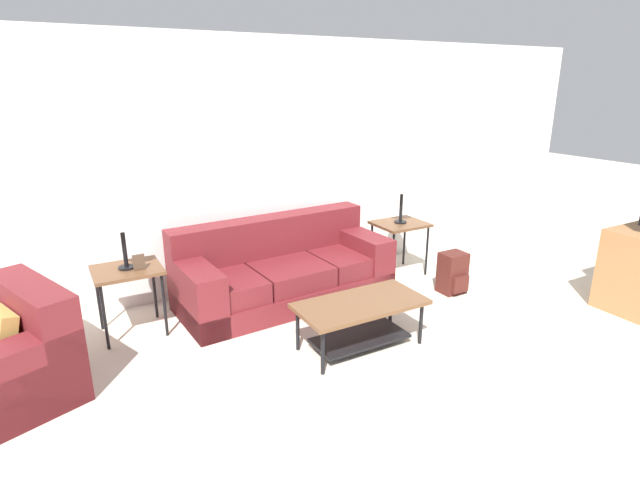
# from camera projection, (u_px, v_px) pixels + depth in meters

# --- Properties ---
(wall_back) EXTENTS (9.18, 0.06, 2.60)m
(wall_back) POSITION_uv_depth(u_px,v_px,m) (266.00, 165.00, 5.31)
(wall_back) COLOR white
(wall_back) RESTS_ON ground_plane
(couch) EXTENTS (2.19, 1.02, 0.82)m
(couch) POSITION_uv_depth(u_px,v_px,m) (283.00, 272.00, 5.08)
(couch) COLOR maroon
(couch) RESTS_ON ground_plane
(coffee_table) EXTENTS (1.08, 0.54, 0.41)m
(coffee_table) POSITION_uv_depth(u_px,v_px,m) (360.00, 314.00, 4.15)
(coffee_table) COLOR brown
(coffee_table) RESTS_ON ground_plane
(side_table_left) EXTENTS (0.57, 0.49, 0.61)m
(side_table_left) POSITION_uv_depth(u_px,v_px,m) (128.00, 275.00, 4.31)
(side_table_left) COLOR brown
(side_table_left) RESTS_ON ground_plane
(side_table_right) EXTENTS (0.57, 0.49, 0.61)m
(side_table_right) POSITION_uv_depth(u_px,v_px,m) (400.00, 228.00, 5.70)
(side_table_right) COLOR brown
(side_table_right) RESTS_ON ground_plane
(table_lamp_left) EXTENTS (0.27, 0.27, 0.58)m
(table_lamp_left) POSITION_uv_depth(u_px,v_px,m) (120.00, 217.00, 4.16)
(table_lamp_left) COLOR black
(table_lamp_left) RESTS_ON side_table_left
(table_lamp_right) EXTENTS (0.27, 0.27, 0.58)m
(table_lamp_right) POSITION_uv_depth(u_px,v_px,m) (402.00, 183.00, 5.54)
(table_lamp_right) COLOR black
(table_lamp_right) RESTS_ON side_table_right
(backpack) EXTENTS (0.26, 0.29, 0.44)m
(backpack) POSITION_uv_depth(u_px,v_px,m) (453.00, 273.00, 5.27)
(backpack) COLOR #4C1E19
(backpack) RESTS_ON ground_plane
(picture_frame) EXTENTS (0.10, 0.04, 0.13)m
(picture_frame) POSITION_uv_depth(u_px,v_px,m) (139.00, 262.00, 4.26)
(picture_frame) COLOR #4C3828
(picture_frame) RESTS_ON side_table_left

